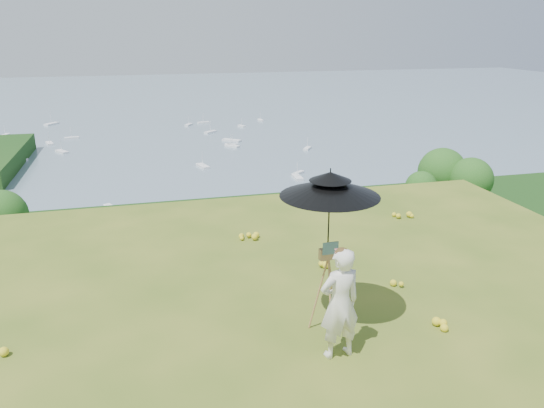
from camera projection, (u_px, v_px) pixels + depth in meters
name	position (u px, v px, depth m)	size (l,w,h in m)	color
ground	(304.00, 355.00, 7.05)	(14.00, 14.00, 0.00)	#44621C
shoreline_tier	(162.00, 283.00, 87.40)	(170.00, 28.00, 8.00)	slate
bay_water	(141.00, 116.00, 238.36)	(700.00, 700.00, 0.00)	slate
slope_trees	(173.00, 270.00, 43.98)	(110.00, 50.00, 6.00)	#195218
harbor_town	(160.00, 247.00, 85.34)	(110.00, 22.00, 5.00)	silver
moored_boats	(105.00, 156.00, 162.74)	(140.00, 140.00, 0.70)	white
wildflowers	(298.00, 340.00, 7.26)	(10.00, 10.50, 0.12)	yellow
painter	(340.00, 303.00, 6.80)	(0.56, 0.37, 1.54)	white
field_easel	(327.00, 287.00, 7.40)	(0.53, 0.53, 1.39)	#A96B47
sun_umbrella	(329.00, 214.00, 7.08)	(1.34, 1.34, 1.25)	black
painter_cap	(342.00, 251.00, 6.57)	(0.18, 0.22, 0.10)	#D5757A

